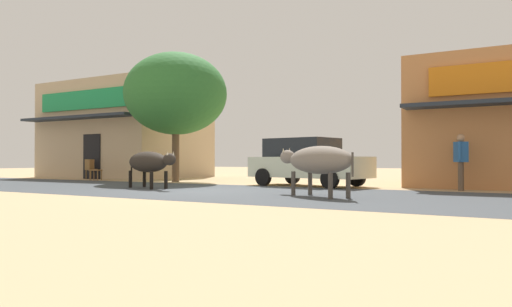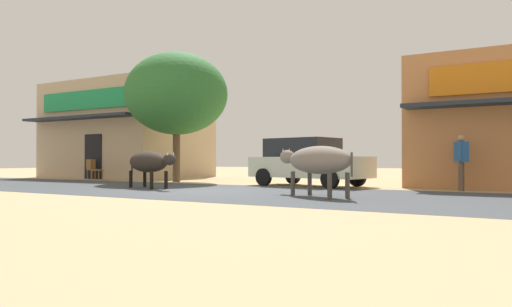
# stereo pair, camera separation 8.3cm
# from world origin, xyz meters

# --- Properties ---
(ground) EXTENTS (80.00, 80.00, 0.00)m
(ground) POSITION_xyz_m (0.00, 0.00, 0.00)
(ground) COLOR tan
(asphalt_road) EXTENTS (72.00, 6.30, 0.00)m
(asphalt_road) POSITION_xyz_m (0.00, 0.00, 0.00)
(asphalt_road) COLOR #3D4348
(asphalt_road) RESTS_ON ground
(storefront_left_cafe) EXTENTS (7.38, 6.43, 4.79)m
(storefront_left_cafe) POSITION_xyz_m (-10.22, 7.10, 2.40)
(storefront_left_cafe) COLOR tan
(storefront_left_cafe) RESTS_ON ground
(roadside_tree) EXTENTS (4.20, 4.20, 5.29)m
(roadside_tree) POSITION_xyz_m (-4.39, 4.08, 3.60)
(roadside_tree) COLOR brown
(roadside_tree) RESTS_ON ground
(parked_hatchback_car) EXTENTS (4.38, 2.45, 1.64)m
(parked_hatchback_car) POSITION_xyz_m (1.57, 3.87, 0.84)
(parked_hatchback_car) COLOR beige
(parked_hatchback_car) RESTS_ON ground
(cow_near_brown) EXTENTS (2.66, 1.35, 1.16)m
(cow_near_brown) POSITION_xyz_m (-2.17, 0.09, 0.82)
(cow_near_brown) COLOR #2A241E
(cow_near_brown) RESTS_ON ground
(cow_far_dark) EXTENTS (2.68, 1.80, 1.24)m
(cow_far_dark) POSITION_xyz_m (3.79, -0.40, 0.88)
(cow_far_dark) COLOR slate
(cow_far_dark) RESTS_ON ground
(pedestrian_by_shop) EXTENTS (0.44, 0.61, 1.65)m
(pedestrian_by_shop) POSITION_xyz_m (6.49, 3.77, 0.97)
(pedestrian_by_shop) COLOR brown
(pedestrian_by_shop) RESTS_ON ground
(cafe_chair_near_tree) EXTENTS (0.48, 0.48, 0.92)m
(cafe_chair_near_tree) POSITION_xyz_m (-9.45, 4.08, 0.51)
(cafe_chair_near_tree) COLOR brown
(cafe_chair_near_tree) RESTS_ON ground
(cafe_chair_by_doorway) EXTENTS (0.57, 0.57, 0.92)m
(cafe_chair_by_doorway) POSITION_xyz_m (-8.33, 3.32, 0.51)
(cafe_chair_by_doorway) COLOR brown
(cafe_chair_by_doorway) RESTS_ON ground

